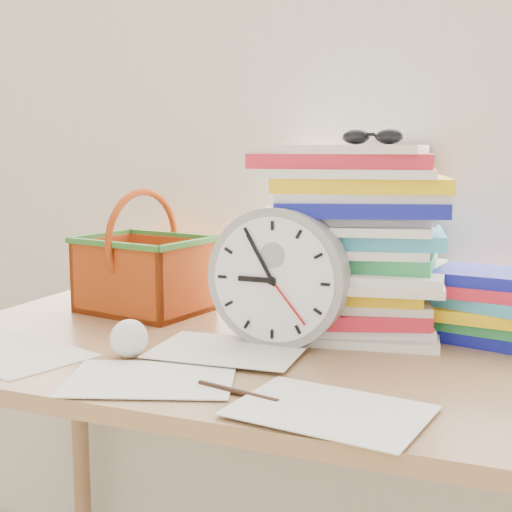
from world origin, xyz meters
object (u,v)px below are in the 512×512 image
at_px(clock, 278,278).
at_px(book_stack, 502,307).
at_px(desk, 268,391).
at_px(paper_stack, 349,240).
at_px(basket, 144,252).

distance_m(clock, book_stack, 0.44).
bearing_deg(desk, book_stack, 30.39).
bearing_deg(clock, desk, -95.80).
distance_m(paper_stack, basket, 0.49).
relative_size(desk, book_stack, 5.11).
xyz_separation_m(desk, paper_stack, (0.10, 0.20, 0.27)).
distance_m(desk, paper_stack, 0.35).
bearing_deg(book_stack, clock, -154.09).
bearing_deg(paper_stack, basket, 179.70).
bearing_deg(book_stack, basket, -178.04).
xyz_separation_m(desk, book_stack, (0.40, 0.23, 0.14)).
relative_size(paper_stack, basket, 1.37).
bearing_deg(paper_stack, clock, -120.08).
bearing_deg(paper_stack, desk, -115.67).
xyz_separation_m(clock, book_stack, (0.39, 0.19, -0.06)).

